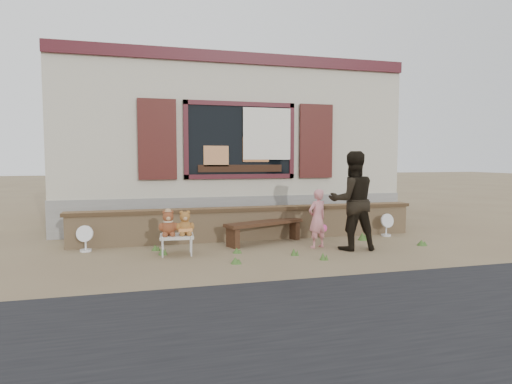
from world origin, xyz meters
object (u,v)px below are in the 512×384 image
object	(u,v)px
bench	(264,227)
child	(317,219)
teddy_bear_left	(168,223)
folding_chair	(177,237)
adult	(352,201)
teddy_bear_right	(185,222)

from	to	relation	value
bench	child	size ratio (longest dim) A/B	1.55
teddy_bear_left	folding_chair	bearing A→B (deg)	0.00
adult	teddy_bear_right	bearing A→B (deg)	-0.96
bench	teddy_bear_left	distance (m)	1.98
teddy_bear_left	adult	xyz separation A→B (m)	(3.23, -0.36, 0.32)
teddy_bear_left	child	size ratio (longest dim) A/B	0.40
bench	teddy_bear_right	xyz separation A→B (m)	(-1.59, -0.63, 0.24)
teddy_bear_right	adult	bearing A→B (deg)	-2.80
child	adult	world-z (taller)	adult
teddy_bear_left	adult	bearing A→B (deg)	-2.56
teddy_bear_left	child	world-z (taller)	child
bench	folding_chair	distance (m)	1.84
teddy_bear_left	adult	distance (m)	3.27
teddy_bear_right	adult	world-z (taller)	adult
folding_chair	child	world-z (taller)	child
bench	teddy_bear_right	distance (m)	1.73
folding_chair	teddy_bear_right	distance (m)	0.28
teddy_bear_left	adult	size ratio (longest dim) A/B	0.25
folding_chair	teddy_bear_left	distance (m)	0.29
teddy_bear_right	teddy_bear_left	bearing A→B (deg)	180.00
teddy_bear_right	child	distance (m)	2.41
bench	teddy_bear_left	bearing A→B (deg)	176.88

